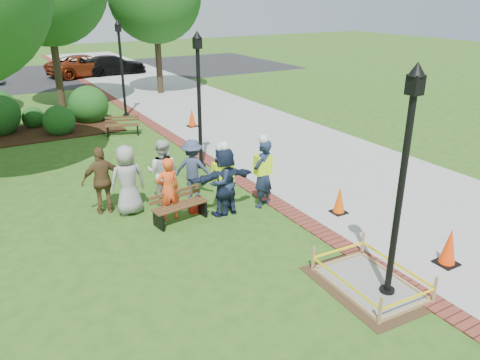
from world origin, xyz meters
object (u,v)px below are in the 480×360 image
hivis_worker_a (225,179)px  hivis_worker_b (263,172)px  cone_front (449,248)px  bench_near (180,212)px  hivis_worker_c (222,179)px  wet_concrete_pad (370,275)px  lamp_near (404,169)px

hivis_worker_a → hivis_worker_b: 1.09m
cone_front → hivis_worker_a: 5.30m
bench_near → hivis_worker_c: size_ratio=0.77×
hivis_worker_a → hivis_worker_b: (1.08, -0.07, 0.02)m
bench_near → cone_front: bearing=-49.5°
wet_concrete_pad → hivis_worker_b: bearing=87.2°
bench_near → hivis_worker_c: hivis_worker_c is taller
cone_front → hivis_worker_c: 5.38m
wet_concrete_pad → lamp_near: lamp_near is taller
wet_concrete_pad → bench_near: 4.84m
hivis_worker_b → lamp_near: bearing=-91.2°
hivis_worker_c → cone_front: bearing=-57.8°
cone_front → hivis_worker_c: size_ratio=0.44×
hivis_worker_b → bench_near: bearing=173.6°
cone_front → lamp_near: size_ratio=0.20×
hivis_worker_c → bench_near: bearing=174.7°
hivis_worker_a → hivis_worker_b: bearing=-3.9°
wet_concrete_pad → hivis_worker_c: hivis_worker_c is taller
bench_near → lamp_near: lamp_near is taller
cone_front → hivis_worker_b: bearing=111.5°
bench_near → hivis_worker_a: size_ratio=0.75×
bench_near → hivis_worker_a: bearing=-8.8°
hivis_worker_b → cone_front: bearing=-68.5°
hivis_worker_b → hivis_worker_c: (-1.13, 0.15, -0.03)m
bench_near → lamp_near: bearing=-65.6°
cone_front → hivis_worker_a: size_ratio=0.43×
cone_front → hivis_worker_a: bearing=122.2°
hivis_worker_a → cone_front: bearing=-57.8°
bench_near → hivis_worker_a: (1.16, -0.18, 0.71)m
lamp_near → hivis_worker_c: bearing=102.6°
hivis_worker_b → hivis_worker_c: hivis_worker_b is taller
wet_concrete_pad → hivis_worker_a: (-0.88, 4.21, 0.72)m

